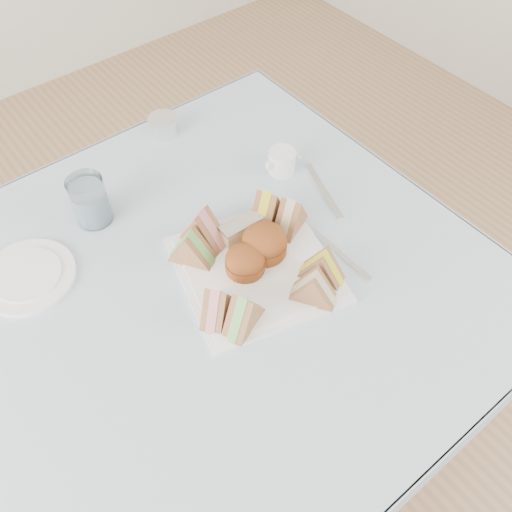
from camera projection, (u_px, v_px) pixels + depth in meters
floor at (230, 420)px, 1.66m from camera, size 4.00×4.00×0.00m
table at (225, 364)px, 1.37m from camera, size 0.90×0.90×0.74m
tablecloth at (216, 278)px, 1.08m from camera, size 1.02×1.02×0.01m
serving_plate at (256, 270)px, 1.08m from camera, size 0.36×0.36×0.01m
sandwich_fl_a at (217, 302)px, 0.98m from camera, size 0.10×0.08×0.08m
sandwich_fl_b at (243, 311)px, 0.96m from camera, size 0.10×0.07×0.08m
sandwich_fr_a at (323, 265)px, 1.03m from camera, size 0.08×0.10×0.08m
sandwich_fr_b at (314, 286)px, 1.00m from camera, size 0.08×0.10×0.08m
sandwich_bl_a at (191, 246)px, 1.05m from camera, size 0.09×0.10×0.08m
sandwich_bl_b at (202, 226)px, 1.08m from camera, size 0.08×0.11×0.09m
sandwich_br_a at (291, 214)px, 1.11m from camera, size 0.10×0.08×0.08m
sandwich_br_b at (267, 207)px, 1.12m from camera, size 0.11×0.08×0.09m
scone_left at (245, 261)px, 1.05m from camera, size 0.10×0.10×0.05m
scone_right at (264, 242)px, 1.07m from camera, size 0.10×0.10×0.06m
pastry_slice at (241, 229)px, 1.11m from camera, size 0.09×0.04×0.04m
side_plate at (28, 276)px, 1.07m from camera, size 0.25×0.25×0.01m
water_glass at (90, 200)px, 1.13m from camera, size 0.09×0.09×0.11m
tea_strainer at (164, 126)px, 1.33m from camera, size 0.09×0.09×0.04m
knife at (323, 190)px, 1.22m from camera, size 0.07×0.18×0.00m
fork at (337, 251)px, 1.11m from camera, size 0.01×0.19×0.00m
creamer_jug at (282, 161)px, 1.24m from camera, size 0.06×0.06×0.06m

